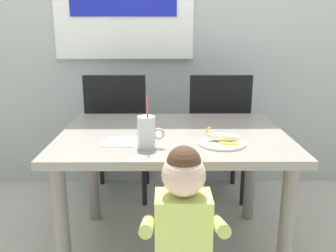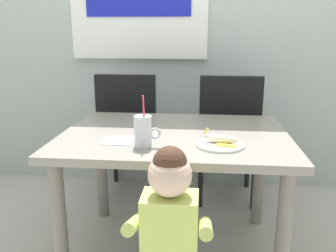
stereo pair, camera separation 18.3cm
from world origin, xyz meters
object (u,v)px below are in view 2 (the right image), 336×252
object	(u,v)px
dining_table	(175,151)
peeled_banana	(222,139)
milk_cup	(143,133)
dining_chair_right	(228,132)
snack_plate	(220,145)
paper_napkin	(118,140)
dining_chair_left	(130,129)
toddler_standing	(170,222)

from	to	relation	value
dining_table	peeled_banana	xyz separation A→B (m)	(0.24, -0.20, 0.14)
dining_table	milk_cup	xyz separation A→B (m)	(-0.13, -0.26, 0.17)
milk_cup	dining_chair_right	bearing A→B (deg)	63.28
snack_plate	paper_napkin	distance (m)	0.50
dining_chair_left	milk_cup	size ratio (longest dim) A/B	3.82
milk_cup	paper_napkin	bearing A→B (deg)	150.31
dining_table	snack_plate	distance (m)	0.33
snack_plate	dining_chair_left	bearing A→B (deg)	125.11
dining_chair_right	snack_plate	bearing A→B (deg)	83.29
milk_cup	snack_plate	world-z (taller)	milk_cup
dining_table	toddler_standing	size ratio (longest dim) A/B	1.44
dining_chair_right	dining_chair_left	bearing A→B (deg)	-0.58
dining_chair_left	milk_cup	world-z (taller)	milk_cup
dining_chair_left	snack_plate	world-z (taller)	dining_chair_left
peeled_banana	milk_cup	bearing A→B (deg)	-171.86
milk_cup	snack_plate	distance (m)	0.37
toddler_standing	milk_cup	world-z (taller)	milk_cup
dining_chair_left	milk_cup	bearing A→B (deg)	105.52
snack_plate	peeled_banana	world-z (taller)	peeled_banana
dining_chair_right	milk_cup	xyz separation A→B (m)	(-0.46, -0.92, 0.25)
dining_table	toddler_standing	world-z (taller)	toddler_standing
peeled_banana	paper_napkin	distance (m)	0.51
toddler_standing	snack_plate	distance (m)	0.48
dining_chair_right	toddler_standing	size ratio (longest dim) A/B	1.15
dining_chair_right	peeled_banana	xyz separation A→B (m)	(-0.09, -0.87, 0.21)
dining_chair_right	peeled_banana	size ratio (longest dim) A/B	5.47
dining_table	peeled_banana	world-z (taller)	peeled_banana
snack_plate	dining_chair_right	bearing A→B (deg)	83.29
dining_chair_right	toddler_standing	bearing A→B (deg)	76.33
dining_table	paper_napkin	distance (m)	0.34
snack_plate	paper_napkin	bearing A→B (deg)	176.37
dining_chair_right	peeled_banana	world-z (taller)	dining_chair_right
dining_chair_right	toddler_standing	world-z (taller)	dining_chair_right
snack_plate	peeled_banana	xyz separation A→B (m)	(0.01, 0.00, 0.03)
toddler_standing	dining_chair_right	bearing A→B (deg)	76.33
dining_chair_left	snack_plate	distance (m)	1.09
peeled_banana	paper_napkin	world-z (taller)	peeled_banana
milk_cup	paper_napkin	distance (m)	0.17
peeled_banana	paper_napkin	bearing A→B (deg)	176.95
dining_chair_right	peeled_banana	bearing A→B (deg)	83.83
snack_plate	paper_napkin	world-z (taller)	snack_plate
toddler_standing	milk_cup	size ratio (longest dim) A/B	3.33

